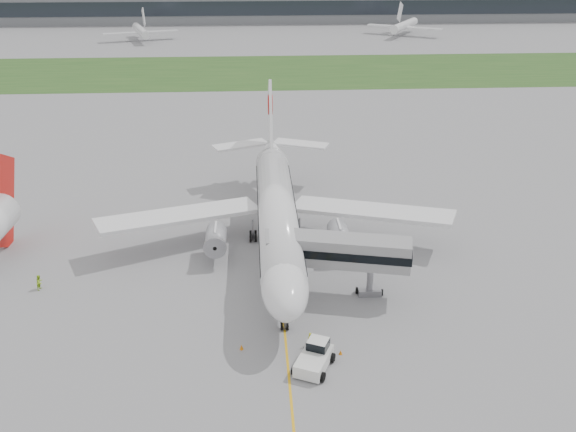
{
  "coord_description": "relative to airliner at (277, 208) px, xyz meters",
  "views": [
    {
      "loc": [
        -2.96,
        -72.88,
        39.74
      ],
      "look_at": [
        1.35,
        2.0,
        5.75
      ],
      "focal_mm": 40.0,
      "sensor_mm": 36.0,
      "label": 1
    }
  ],
  "objects": [
    {
      "name": "ground",
      "position": [
        0.0,
        -4.87,
        -5.66
      ],
      "size": [
        600.0,
        600.0,
        0.0
      ],
      "primitive_type": "plane",
      "color": "gray",
      "rests_on": "ground"
    },
    {
      "name": "distant_aircraft_right",
      "position": [
        58.01,
        180.79,
        -5.66
      ],
      "size": [
        39.17,
        37.86,
        11.47
      ],
      "primitive_type": null,
      "rotation": [
        0.0,
        0.0,
        -0.52
      ],
      "color": "white",
      "rests_on": "ground"
    },
    {
      "name": "terminal_building",
      "position": [
        0.0,
        225.0,
        1.34
      ],
      "size": [
        320.0,
        22.3,
        14.0
      ],
      "color": "slate",
      "rests_on": "ground"
    },
    {
      "name": "safety_cone_right",
      "position": [
        5.46,
        -24.58,
        -5.41
      ],
      "size": [
        0.37,
        0.37,
        0.51
      ],
      "primitive_type": "cone",
      "color": "orange",
      "rests_on": "ground"
    },
    {
      "name": "jet_bridge",
      "position": [
        5.98,
        -12.89,
        0.03
      ],
      "size": [
        16.87,
        6.9,
        7.7
      ],
      "rotation": [
        0.0,
        0.0,
        -0.22
      ],
      "color": "gray",
      "rests_on": "ground"
    },
    {
      "name": "control_tower",
      "position": [
        -90.0,
        227.13,
        -5.66
      ],
      "size": [
        12.0,
        12.0,
        56.0
      ],
      "primitive_type": null,
      "color": "slate",
      "rests_on": "ground"
    },
    {
      "name": "ground_crew_far",
      "position": [
        -28.79,
        -9.73,
        -4.71
      ],
      "size": [
        0.96,
        1.09,
        1.9
      ],
      "primitive_type": "imported",
      "rotation": [
        0.0,
        0.0,
        1.28
      ],
      "color": "#9CCD22",
      "rests_on": "ground"
    },
    {
      "name": "airliner",
      "position": [
        0.0,
        0.0,
        0.0
      ],
      "size": [
        48.13,
        53.95,
        17.88
      ],
      "color": "white",
      "rests_on": "ground"
    },
    {
      "name": "ground_crew_near",
      "position": [
        2.45,
        -22.99,
        -4.84
      ],
      "size": [
        0.71,
        0.68,
        1.64
      ],
      "primitive_type": "imported",
      "rotation": [
        0.0,
        0.0,
        3.83
      ],
      "color": "yellow",
      "rests_on": "ground"
    },
    {
      "name": "apron_markings",
      "position": [
        0.0,
        -9.87,
        -5.66
      ],
      "size": [
        70.0,
        70.0,
        0.04
      ],
      "primitive_type": null,
      "color": "#EAA814",
      "rests_on": "ground"
    },
    {
      "name": "pushback_tug",
      "position": [
        2.66,
        -26.29,
        -4.53
      ],
      "size": [
        4.68,
        5.49,
        2.46
      ],
      "rotation": [
        0.0,
        0.0,
        -0.42
      ],
      "color": "white",
      "rests_on": "ground"
    },
    {
      "name": "safety_cone_left",
      "position": [
        -4.61,
        -23.17,
        -5.38
      ],
      "size": [
        0.41,
        0.41,
        0.57
      ],
      "primitive_type": "cone",
      "color": "orange",
      "rests_on": "ground"
    },
    {
      "name": "grass_strip",
      "position": [
        0.0,
        115.13,
        -5.65
      ],
      "size": [
        600.0,
        50.0,
        0.02
      ],
      "primitive_type": "cube",
      "color": "#254D1C",
      "rests_on": "ground"
    },
    {
      "name": "distant_aircraft_left",
      "position": [
        -44.18,
        174.1,
        -5.66
      ],
      "size": [
        33.87,
        31.66,
        10.69
      ],
      "primitive_type": null,
      "rotation": [
        0.0,
        0.0,
        0.29
      ],
      "color": "white",
      "rests_on": "ground"
    }
  ]
}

